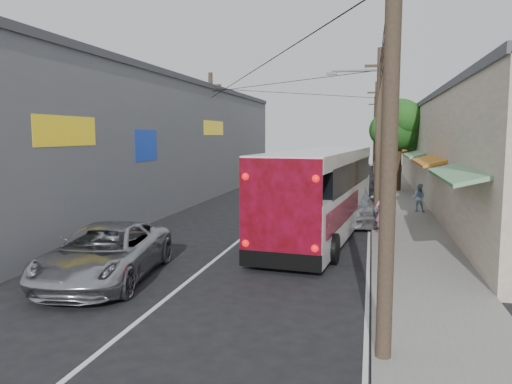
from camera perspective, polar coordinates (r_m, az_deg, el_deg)
ground at (r=12.59m, az=-10.94°, el=-12.47°), size 120.00×120.00×0.00m
sidewalk at (r=31.15m, az=15.83°, el=-1.09°), size 3.00×80.00×0.12m
building_right at (r=33.42m, az=23.57°, el=4.44°), size 7.09×40.00×6.25m
building_left at (r=31.81m, az=-11.97°, el=5.67°), size 7.20×36.00×7.25m
utility_poles at (r=31.23m, az=9.81°, el=6.57°), size 11.80×45.28×8.00m
street_tree at (r=36.92m, az=16.19°, el=7.24°), size 4.40×4.00×6.60m
coach_bus at (r=20.17m, az=7.54°, el=0.00°), size 3.74×12.20×3.46m
jeepney at (r=14.71m, az=-16.87°, el=-6.71°), size 3.31×5.88×1.55m
parked_suv at (r=24.09m, az=10.27°, el=-1.10°), size 3.21×6.50×1.82m
parked_car_mid at (r=31.04m, az=12.26°, el=0.16°), size 1.65×4.07×1.38m
parked_car_far at (r=39.99m, az=12.53°, el=1.73°), size 2.01×5.01×1.62m
pedestrian_near at (r=20.47m, az=14.26°, el=-2.33°), size 0.74×0.64×1.72m
pedestrian_far at (r=27.14m, az=18.11°, el=-0.61°), size 0.82×0.71×1.44m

